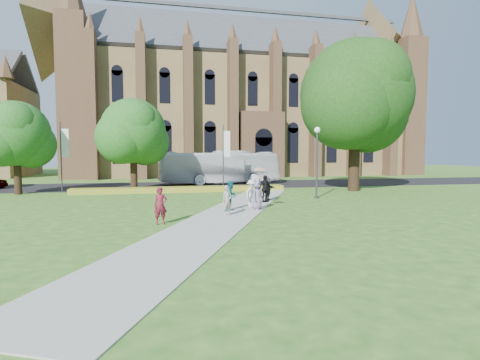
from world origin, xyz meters
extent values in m
plane|color=#295E1C|center=(0.00, 0.00, 0.00)|extent=(160.00, 160.00, 0.00)
cube|color=black|center=(0.00, 20.00, 0.01)|extent=(160.00, 10.00, 0.02)
cube|color=#B2B2A8|center=(0.00, 1.00, 0.02)|extent=(15.58, 28.54, 0.04)
cube|color=gold|center=(-2.00, 13.20, 0.23)|extent=(18.00, 1.40, 0.45)
cube|color=olive|center=(10.00, 40.00, 8.50)|extent=(52.00, 16.00, 17.00)
cube|color=#4E3224|center=(-14.50, 33.00, 10.50)|extent=(3.50, 3.50, 21.00)
cube|color=#4E3224|center=(34.50, 33.00, 10.50)|extent=(3.50, 3.50, 21.00)
cone|color=#4E3224|center=(34.50, 33.00, 24.50)|extent=(3.60, 3.60, 7.00)
cube|color=#4E3224|center=(10.00, 31.00, 4.50)|extent=(6.00, 2.50, 9.00)
cylinder|color=#38383D|center=(7.50, 6.50, 2.40)|extent=(0.14, 0.14, 4.80)
sphere|color=white|center=(7.50, 6.50, 5.02)|extent=(0.44, 0.44, 0.44)
cylinder|color=#38383D|center=(7.50, 6.50, 0.07)|extent=(0.36, 0.36, 0.15)
cylinder|color=#332114|center=(13.00, 11.00, 3.30)|extent=(0.96, 0.96, 6.60)
sphere|color=#19330E|center=(13.00, 11.00, 8.40)|extent=(9.60, 9.60, 9.60)
cylinder|color=#332114|center=(-15.00, 14.00, 1.93)|extent=(0.56, 0.56, 3.85)
sphere|color=#194915|center=(-15.00, 14.00, 4.90)|extent=(5.20, 5.20, 5.20)
cylinder|color=#332114|center=(-6.00, 14.50, 2.06)|extent=(0.60, 0.60, 4.12)
sphere|color=#194915|center=(-6.00, 14.50, 5.25)|extent=(5.60, 5.60, 5.60)
cylinder|color=#38383D|center=(2.00, 15.20, 3.00)|extent=(0.10, 0.10, 6.00)
cube|color=white|center=(2.35, 15.20, 4.20)|extent=(0.60, 0.02, 2.40)
cylinder|color=#38383D|center=(-12.00, 15.20, 3.00)|extent=(0.10, 0.10, 6.00)
cube|color=white|center=(-11.65, 15.20, 4.20)|extent=(0.60, 0.02, 2.40)
imported|color=silver|center=(2.56, 20.73, 1.82)|extent=(13.20, 4.45, 3.60)
imported|color=maroon|center=(-3.79, -1.62, 0.89)|extent=(0.69, 0.51, 1.70)
imported|color=#186178|center=(0.15, 1.59, 0.90)|extent=(1.05, 1.05, 1.72)
imported|color=silver|center=(1.74, 3.22, 0.85)|extent=(1.18, 1.16, 1.63)
imported|color=black|center=(3.11, 4.96, 0.95)|extent=(1.15, 0.90, 1.83)
imported|color=slate|center=(1.74, 1.78, 0.88)|extent=(0.97, 0.94, 1.67)
imported|color=#2C2A32|center=(3.58, 5.81, 0.83)|extent=(1.29, 1.44, 1.59)
imported|color=gray|center=(-0.37, -0.08, 0.84)|extent=(0.69, 0.60, 1.59)
imported|color=pink|center=(1.92, 1.88, 2.06)|extent=(0.97, 0.97, 0.70)
camera|label=1|loc=(-3.79, -19.17, 3.27)|focal=28.00mm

